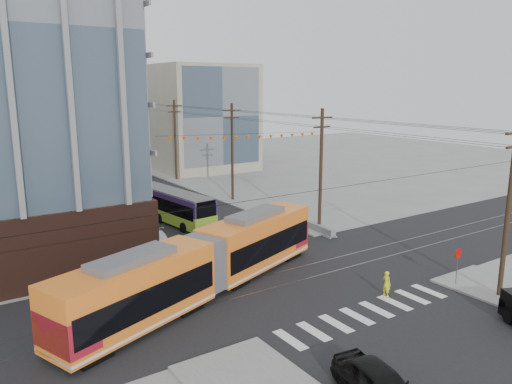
% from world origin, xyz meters
% --- Properties ---
extents(ground, '(160.00, 160.00, 0.00)m').
position_xyz_m(ground, '(0.00, 0.00, 0.00)').
color(ground, slate).
extents(bg_bldg_ne_near, '(14.00, 14.00, 16.00)m').
position_xyz_m(bg_bldg_ne_near, '(16.00, 48.00, 8.00)').
color(bg_bldg_ne_near, gray).
rests_on(bg_bldg_ne_near, ground).
extents(bg_bldg_ne_far, '(16.00, 16.00, 14.00)m').
position_xyz_m(bg_bldg_ne_far, '(18.00, 68.00, 7.00)').
color(bg_bldg_ne_far, '#8C99A5').
rests_on(bg_bldg_ne_far, ground).
extents(utility_pole_near, '(0.30, 0.30, 11.00)m').
position_xyz_m(utility_pole_near, '(8.50, -6.00, 5.50)').
color(utility_pole_near, black).
rests_on(utility_pole_near, ground).
extents(utility_pole_far, '(0.30, 0.30, 11.00)m').
position_xyz_m(utility_pole_far, '(8.50, 56.00, 5.50)').
color(utility_pole_far, black).
rests_on(utility_pole_far, ground).
extents(streetcar, '(20.80, 10.24, 4.07)m').
position_xyz_m(streetcar, '(-6.59, 4.56, 2.03)').
color(streetcar, orange).
rests_on(streetcar, ground).
extents(city_bus, '(3.80, 11.45, 3.18)m').
position_xyz_m(city_bus, '(-1.03, 21.39, 1.59)').
color(city_bus, '#332051').
rests_on(city_bus, ground).
extents(parked_car_silver, '(1.82, 4.92, 1.61)m').
position_xyz_m(parked_car_silver, '(-6.06, 14.88, 0.80)').
color(parked_car_silver, '#9899A4').
rests_on(parked_car_silver, ground).
extents(parked_car_white, '(3.24, 5.19, 1.40)m').
position_xyz_m(parked_car_white, '(-5.84, 17.93, 0.70)').
color(parked_car_white, '#B7B7B7').
rests_on(parked_car_white, ground).
extents(parked_car_grey, '(3.46, 5.12, 1.30)m').
position_xyz_m(parked_car_grey, '(-5.31, 22.70, 0.65)').
color(parked_car_grey, '#565758').
rests_on(parked_car_grey, ground).
extents(pedestrian, '(0.40, 0.60, 1.64)m').
position_xyz_m(pedestrian, '(2.76, -1.97, 0.82)').
color(pedestrian, yellow).
rests_on(pedestrian, ground).
extents(stop_sign, '(0.75, 0.75, 2.40)m').
position_xyz_m(stop_sign, '(7.83, -3.39, 1.20)').
color(stop_sign, '#BA0400').
rests_on(stop_sign, ground).
extents(jersey_barrier, '(1.04, 3.73, 0.74)m').
position_xyz_m(jersey_barrier, '(8.30, 10.62, 0.37)').
color(jersey_barrier, gray).
rests_on(jersey_barrier, ground).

